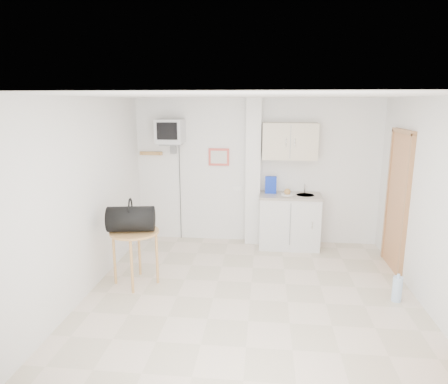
# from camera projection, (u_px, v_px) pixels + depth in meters

# --- Properties ---
(ground) EXTENTS (4.50, 4.50, 0.00)m
(ground) POSITION_uv_depth(u_px,v_px,m) (250.00, 300.00, 5.02)
(ground) COLOR beige
(ground) RESTS_ON ground
(room_envelope) EXTENTS (4.24, 4.54, 2.55)m
(room_envelope) POSITION_uv_depth(u_px,v_px,m) (272.00, 179.00, 4.74)
(room_envelope) COLOR white
(room_envelope) RESTS_ON ground
(kitchenette) EXTENTS (1.03, 0.58, 2.10)m
(kitchenette) POSITION_uv_depth(u_px,v_px,m) (289.00, 201.00, 6.73)
(kitchenette) COLOR silver
(kitchenette) RESTS_ON ground
(crt_television) EXTENTS (0.44, 0.45, 2.15)m
(crt_television) POSITION_uv_depth(u_px,v_px,m) (170.00, 132.00, 6.70)
(crt_television) COLOR slate
(crt_television) RESTS_ON ground
(round_table) EXTENTS (0.65, 0.65, 0.75)m
(round_table) POSITION_uv_depth(u_px,v_px,m) (135.00, 238.00, 5.34)
(round_table) COLOR #A9743F
(round_table) RESTS_ON ground
(duffel_bag) EXTENTS (0.66, 0.43, 0.45)m
(duffel_bag) POSITION_uv_depth(u_px,v_px,m) (131.00, 219.00, 5.27)
(duffel_bag) COLOR black
(duffel_bag) RESTS_ON round_table
(water_bottle) EXTENTS (0.12, 0.12, 0.36)m
(water_bottle) POSITION_uv_depth(u_px,v_px,m) (397.00, 289.00, 4.96)
(water_bottle) COLOR #A9C6E7
(water_bottle) RESTS_ON ground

